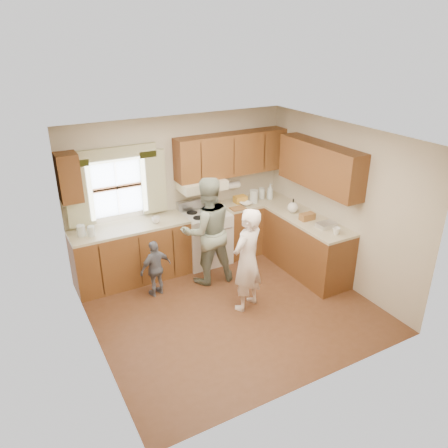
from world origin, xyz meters
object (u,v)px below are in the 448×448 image
woman_right (207,231)px  child (156,268)px  woman_left (247,260)px  stove (205,237)px

woman_right → child: 0.97m
woman_left → child: (-1.02, 0.93, -0.32)m
stove → child: 1.26m
woman_left → woman_right: woman_right is taller
child → woman_left: bearing=124.6°
stove → woman_right: size_ratio=0.62×
stove → woman_right: (-0.25, -0.59, 0.40)m
child → woman_right: bearing=167.1°
woman_right → woman_left: bearing=105.9°
woman_left → child: bearing=-65.3°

